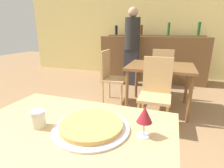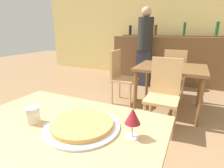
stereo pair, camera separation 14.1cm
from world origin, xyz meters
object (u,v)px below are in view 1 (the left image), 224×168
at_px(chair_far_side_back, 162,70).
at_px(chair_far_side_left, 111,74).
at_px(wine_glass, 145,115).
at_px(pizza_tray, 91,126).
at_px(person_standing, 132,45).
at_px(cheese_shaker, 38,119).
at_px(chair_far_side_front, 156,89).

xyz_separation_m(chair_far_side_back, chair_far_side_left, (-0.84, -0.59, 0.00)).
bearing_deg(chair_far_side_back, wine_glass, 91.48).
distance_m(pizza_tray, person_standing, 3.29).
bearing_deg(person_standing, chair_far_side_back, -37.88).
bearing_deg(cheese_shaker, pizza_tray, 14.74).
bearing_deg(chair_far_side_left, wine_glass, -155.98).
xyz_separation_m(person_standing, wine_glass, (0.81, -3.21, -0.09)).
bearing_deg(wine_glass, chair_far_side_left, 114.02).
bearing_deg(cheese_shaker, chair_far_side_front, 72.36).
relative_size(person_standing, wine_glass, 10.99).
height_order(pizza_tray, wine_glass, wine_glass).
height_order(chair_far_side_front, person_standing, person_standing).
height_order(pizza_tray, person_standing, person_standing).
relative_size(cheese_shaker, wine_glass, 0.61).
bearing_deg(person_standing, pizza_tray, -80.73).
distance_m(chair_far_side_left, pizza_tray, 2.18).
distance_m(chair_far_side_left, cheese_shaker, 2.20).
height_order(pizza_tray, cheese_shaker, cheese_shaker).
xyz_separation_m(chair_far_side_left, person_standing, (0.10, 1.16, 0.43)).
relative_size(chair_far_side_front, person_standing, 0.53).
distance_m(pizza_tray, cheese_shaker, 0.30).
bearing_deg(chair_far_side_front, wine_glass, -87.34).
relative_size(chair_far_side_back, wine_glass, 5.86).
distance_m(chair_far_side_front, wine_glass, 1.50).
height_order(chair_far_side_front, pizza_tray, chair_far_side_front).
relative_size(chair_far_side_front, pizza_tray, 2.23).
bearing_deg(wine_glass, chair_far_side_back, 91.48).
bearing_deg(person_standing, chair_far_side_left, -95.11).
bearing_deg(chair_far_side_back, person_standing, -37.88).
height_order(person_standing, wine_glass, person_standing).
distance_m(chair_far_side_front, pizza_tray, 1.52).
bearing_deg(pizza_tray, chair_far_side_back, 85.46).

